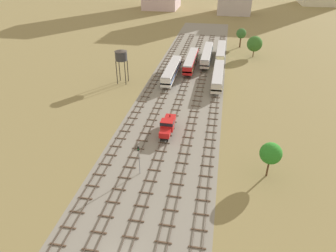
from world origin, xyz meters
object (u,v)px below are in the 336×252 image
at_px(diesel_railcar_centre_right_farther, 221,52).
at_px(water_tower, 121,56).
at_px(diesel_railcar_centre_right_near, 218,76).
at_px(passenger_coach_centre_far, 207,54).
at_px(diesel_railcar_left_mid, 172,70).
at_px(diesel_railcar_centre_left_midfar, 191,61).
at_px(shunter_loco_centre_left_nearest, 168,125).
at_px(signal_post_nearest, 139,156).

xyz_separation_m(diesel_railcar_centre_right_farther, water_tower, (-27.55, -27.93, 5.58)).
relative_size(diesel_railcar_centre_right_near, passenger_coach_centre_far, 0.93).
xyz_separation_m(diesel_railcar_left_mid, diesel_railcar_centre_left_midfar, (4.64, 10.30, 0.00)).
bearing_deg(diesel_railcar_centre_right_farther, passenger_coach_centre_far, -138.74).
xyz_separation_m(diesel_railcar_centre_right_near, diesel_railcar_left_mid, (-13.92, 1.74, 0.00)).
xyz_separation_m(shunter_loco_centre_left_nearest, signal_post_nearest, (-2.32, -14.26, 1.72)).
bearing_deg(passenger_coach_centre_far, diesel_railcar_centre_right_near, -76.81).
bearing_deg(shunter_loco_centre_left_nearest, diesel_railcar_left_mid, 98.37).
relative_size(diesel_railcar_centre_right_near, diesel_railcar_centre_right_farther, 1.00).
height_order(passenger_coach_centre_far, water_tower, water_tower).
relative_size(diesel_railcar_centre_right_near, diesel_railcar_left_mid, 1.00).
bearing_deg(shunter_loco_centre_left_nearest, diesel_railcar_centre_left_midfar, 90.00).
bearing_deg(signal_post_nearest, water_tower, 111.73).
bearing_deg(water_tower, diesel_railcar_centre_right_near, 8.37).
bearing_deg(diesel_railcar_centre_left_midfar, water_tower, -138.62).
bearing_deg(diesel_railcar_centre_right_near, signal_post_nearest, -104.75).
distance_m(diesel_railcar_left_mid, water_tower, 15.82).
height_order(diesel_railcar_centre_left_midfar, passenger_coach_centre_far, same).
height_order(diesel_railcar_centre_right_farther, signal_post_nearest, signal_post_nearest).
height_order(diesel_railcar_left_mid, diesel_railcar_centre_right_farther, same).
relative_size(diesel_railcar_left_mid, water_tower, 2.07).
height_order(diesel_railcar_left_mid, signal_post_nearest, signal_post_nearest).
distance_m(diesel_railcar_centre_left_midfar, signal_post_nearest, 56.17).
bearing_deg(diesel_railcar_centre_left_midfar, shunter_loco_centre_left_nearest, -90.00).
relative_size(shunter_loco_centre_left_nearest, diesel_railcar_centre_left_midfar, 0.41).
xyz_separation_m(diesel_railcar_centre_left_midfar, diesel_railcar_centre_right_farther, (9.28, 11.83, 0.00)).
bearing_deg(passenger_coach_centre_far, signal_post_nearest, -96.22).
xyz_separation_m(shunter_loco_centre_left_nearest, passenger_coach_centre_far, (4.64, 49.61, 0.60)).
height_order(diesel_railcar_centre_left_midfar, diesel_railcar_centre_right_farther, same).
distance_m(diesel_railcar_centre_right_near, diesel_railcar_centre_right_farther, 23.87).
bearing_deg(water_tower, diesel_railcar_left_mid, 23.04).
distance_m(passenger_coach_centre_far, diesel_railcar_centre_right_farther, 6.17).
bearing_deg(passenger_coach_centre_far, shunter_loco_centre_left_nearest, -95.34).
relative_size(diesel_railcar_centre_right_near, water_tower, 2.07).
bearing_deg(shunter_loco_centre_left_nearest, water_tower, 125.35).
relative_size(passenger_coach_centre_far, water_tower, 2.22).
height_order(diesel_railcar_centre_right_near, signal_post_nearest, signal_post_nearest).
distance_m(passenger_coach_centre_far, water_tower, 33.54).
relative_size(passenger_coach_centre_far, signal_post_nearest, 3.71).
relative_size(diesel_railcar_centre_right_farther, signal_post_nearest, 3.45).
bearing_deg(signal_post_nearest, shunter_loco_centre_left_nearest, 80.76).
xyz_separation_m(diesel_railcar_centre_right_near, water_tower, (-27.55, -4.05, 5.58)).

